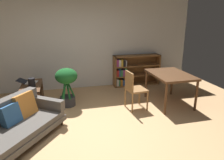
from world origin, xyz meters
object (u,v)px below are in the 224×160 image
object	(u,v)px
open_laptop	(28,82)
dining_chair_near	(134,88)
bookshelf	(133,70)
desk_speaker	(32,83)
fabric_couch	(5,128)
potted_floor_plant	(67,82)
media_console	(32,96)
dining_table	(170,77)

from	to	relation	value
open_laptop	dining_chair_near	bearing A→B (deg)	-22.86
open_laptop	bookshelf	bearing A→B (deg)	13.70
desk_speaker	fabric_couch	bearing A→B (deg)	-101.83
potted_floor_plant	dining_chair_near	size ratio (longest dim) A/B	1.03
media_console	dining_chair_near	bearing A→B (deg)	-19.16
open_laptop	dining_chair_near	world-z (taller)	dining_chair_near
dining_chair_near	desk_speaker	bearing A→B (deg)	164.58
fabric_couch	media_console	size ratio (longest dim) A/B	2.00
fabric_couch	media_console	distance (m)	1.67
desk_speaker	dining_chair_near	world-z (taller)	dining_chair_near
potted_floor_plant	bookshelf	world-z (taller)	bookshelf
fabric_couch	dining_table	bearing A→B (deg)	15.31
media_console	open_laptop	bearing A→B (deg)	111.54
media_console	potted_floor_plant	world-z (taller)	potted_floor_plant
desk_speaker	dining_chair_near	distance (m)	2.31
media_console	open_laptop	xyz separation A→B (m)	(-0.08, 0.20, 0.29)
fabric_couch	dining_table	xyz separation A→B (m)	(3.48, 0.95, 0.35)
bookshelf	potted_floor_plant	bearing A→B (deg)	-151.01
desk_speaker	bookshelf	xyz separation A→B (m)	(2.81, 1.09, -0.16)
fabric_couch	media_console	bearing A→B (deg)	80.93
media_console	desk_speaker	world-z (taller)	desk_speaker
media_console	open_laptop	world-z (taller)	open_laptop
open_laptop	dining_table	size ratio (longest dim) A/B	0.43
fabric_couch	dining_chair_near	xyz separation A→B (m)	(2.53, 0.86, 0.19)
dining_table	bookshelf	xyz separation A→B (m)	(-0.37, 1.61, -0.21)
media_console	potted_floor_plant	size ratio (longest dim) A/B	1.15
open_laptop	dining_table	world-z (taller)	dining_table
potted_floor_plant	desk_speaker	bearing A→B (deg)	177.21
dining_chair_near	open_laptop	bearing A→B (deg)	157.14
fabric_couch	potted_floor_plant	distance (m)	1.81
media_console	dining_chair_near	world-z (taller)	dining_chair_near
media_console	desk_speaker	xyz separation A→B (m)	(0.05, -0.17, 0.37)
dining_table	bookshelf	size ratio (longest dim) A/B	0.82
media_console	desk_speaker	size ratio (longest dim) A/B	4.96
open_laptop	desk_speaker	bearing A→B (deg)	-71.66
potted_floor_plant	dining_table	xyz separation A→B (m)	(2.40, -0.48, 0.09)
potted_floor_plant	media_console	bearing A→B (deg)	165.40
open_laptop	potted_floor_plant	world-z (taller)	potted_floor_plant
media_console	desk_speaker	bearing A→B (deg)	-75.49
media_console	potted_floor_plant	xyz separation A→B (m)	(0.82, -0.21, 0.34)
dining_table	potted_floor_plant	bearing A→B (deg)	168.71
fabric_couch	potted_floor_plant	xyz separation A→B (m)	(1.08, 1.43, 0.27)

